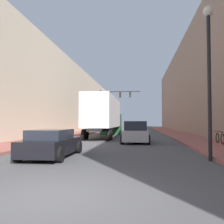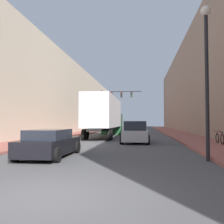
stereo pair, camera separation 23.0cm
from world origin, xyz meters
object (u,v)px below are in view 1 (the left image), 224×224
(semi_truck, at_px, (105,115))
(suv_car, at_px, (136,133))
(street_lamp, at_px, (209,60))
(parked_bicycle, at_px, (220,138))
(traffic_signal_gantry, at_px, (111,102))
(sedan_car, at_px, (52,144))

(semi_truck, relative_size, suv_car, 2.90)
(street_lamp, distance_m, parked_bicycle, 8.14)
(traffic_signal_gantry, bearing_deg, sedan_car, -88.57)
(suv_car, xyz_separation_m, traffic_signal_gantry, (-4.48, 20.90, 4.15))
(suv_car, xyz_separation_m, street_lamp, (3.28, -9.00, 3.46))
(traffic_signal_gantry, bearing_deg, street_lamp, -75.45)
(street_lamp, bearing_deg, parked_bicycle, 70.11)
(parked_bicycle, bearing_deg, sedan_car, -145.92)
(semi_truck, bearing_deg, traffic_signal_gantry, 94.14)
(suv_car, relative_size, street_lamp, 0.71)
(traffic_signal_gantry, bearing_deg, parked_bicycle, -66.11)
(sedan_car, bearing_deg, parked_bicycle, 34.08)
(suv_car, bearing_deg, sedan_car, -113.49)
(semi_truck, xyz_separation_m, parked_bicycle, (9.22, -9.28, -1.83))
(street_lamp, bearing_deg, sedan_car, 176.82)
(parked_bicycle, bearing_deg, street_lamp, -109.89)
(suv_car, distance_m, parked_bicycle, 6.15)
(suv_car, bearing_deg, traffic_signal_gantry, 102.10)
(traffic_signal_gantry, xyz_separation_m, street_lamp, (7.76, -29.89, -0.69))
(semi_truck, xyz_separation_m, traffic_signal_gantry, (-1.00, 13.81, 2.59))
(suv_car, height_order, parked_bicycle, suv_car)
(traffic_signal_gantry, bearing_deg, semi_truck, -85.86)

